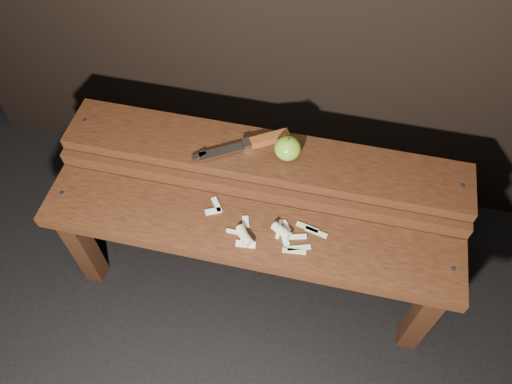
% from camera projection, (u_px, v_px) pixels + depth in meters
% --- Properties ---
extents(ground, '(60.00, 60.00, 0.00)m').
position_uv_depth(ground, '(252.00, 278.00, 1.76)').
color(ground, black).
extents(bench_front_tier, '(1.20, 0.20, 0.42)m').
position_uv_depth(bench_front_tier, '(247.00, 245.00, 1.44)').
color(bench_front_tier, black).
rests_on(bench_front_tier, ground).
extents(bench_rear_tier, '(1.20, 0.21, 0.50)m').
position_uv_depth(bench_rear_tier, '(264.00, 171.00, 1.52)').
color(bench_rear_tier, black).
rests_on(bench_rear_tier, ground).
extents(apple, '(0.08, 0.08, 0.08)m').
position_uv_depth(apple, '(288.00, 148.00, 1.41)').
color(apple, '#70A121').
rests_on(apple, bench_rear_tier).
extents(knife, '(0.26, 0.17, 0.03)m').
position_uv_depth(knife, '(257.00, 142.00, 1.46)').
color(knife, brown).
rests_on(knife, bench_rear_tier).
extents(apple_scraps, '(0.36, 0.15, 0.03)m').
position_uv_depth(apple_scraps, '(260.00, 233.00, 1.37)').
color(apple_scraps, beige).
rests_on(apple_scraps, bench_front_tier).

